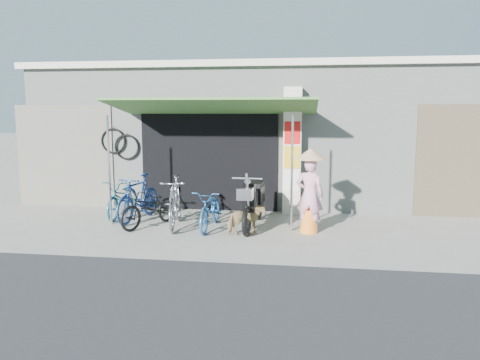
# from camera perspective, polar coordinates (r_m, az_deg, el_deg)

# --- Properties ---
(ground) EXTENTS (80.00, 80.00, 0.00)m
(ground) POSITION_cam_1_polar(r_m,az_deg,el_deg) (9.11, 0.37, -7.18)
(ground) COLOR gray
(ground) RESTS_ON ground
(road_strip) EXTENTS (80.00, 6.00, 0.01)m
(road_strip) POSITION_cam_1_polar(r_m,az_deg,el_deg) (4.99, -7.05, -20.93)
(road_strip) COLOR #333336
(road_strip) RESTS_ON ground
(bicycle_shop) EXTENTS (12.30, 5.30, 3.66)m
(bicycle_shop) POSITION_cam_1_polar(r_m,az_deg,el_deg) (13.85, 3.19, 5.86)
(bicycle_shop) COLOR #9EA39B
(bicycle_shop) RESTS_ON ground
(shop_pillar) EXTENTS (0.42, 0.44, 3.00)m
(shop_pillar) POSITION_cam_1_polar(r_m,az_deg,el_deg) (11.19, 6.39, 3.49)
(shop_pillar) COLOR beige
(shop_pillar) RESTS_ON ground
(awning) EXTENTS (4.60, 1.88, 2.72)m
(awning) POSITION_cam_1_polar(r_m,az_deg,el_deg) (10.53, -3.36, 8.76)
(awning) COLOR #3B6A2F
(awning) RESTS_ON ground
(neighbour_right) EXTENTS (2.60, 0.06, 2.60)m
(neighbour_right) POSITION_cam_1_polar(r_m,az_deg,el_deg) (11.97, 26.67, 2.01)
(neighbour_right) COLOR brown
(neighbour_right) RESTS_ON ground
(neighbour_left) EXTENTS (2.60, 0.06, 2.60)m
(neighbour_left) POSITION_cam_1_polar(r_m,az_deg,el_deg) (12.91, -20.56, 2.77)
(neighbour_left) COLOR #6B665B
(neighbour_left) RESTS_ON ground
(bike_teal) EXTENTS (0.60, 1.69, 0.89)m
(bike_teal) POSITION_cam_1_polar(r_m,az_deg,el_deg) (11.24, -14.07, -2.13)
(bike_teal) COLOR #165965
(bike_teal) RESTS_ON ground
(bike_blue) EXTENTS (0.82, 1.79, 1.04)m
(bike_blue) POSITION_cam_1_polar(r_m,az_deg,el_deg) (10.73, -12.29, -2.13)
(bike_blue) COLOR navy
(bike_blue) RESTS_ON ground
(bike_black) EXTENTS (1.22, 1.69, 0.84)m
(bike_black) POSITION_cam_1_polar(r_m,az_deg,el_deg) (10.14, -10.92, -3.27)
(bike_black) COLOR black
(bike_black) RESTS_ON ground
(bike_silver) EXTENTS (0.78, 1.85, 1.08)m
(bike_silver) POSITION_cam_1_polar(r_m,az_deg,el_deg) (9.99, -7.92, -2.68)
(bike_silver) COLOR #A4A4A9
(bike_silver) RESTS_ON ground
(bike_navy) EXTENTS (0.61, 1.62, 0.84)m
(bike_navy) POSITION_cam_1_polar(r_m,az_deg,el_deg) (9.79, -3.59, -3.55)
(bike_navy) COLOR #215899
(bike_navy) RESTS_ON ground
(street_dog) EXTENTS (0.81, 0.61, 0.62)m
(street_dog) POSITION_cam_1_polar(r_m,az_deg,el_deg) (9.30, 0.77, -4.88)
(street_dog) COLOR tan
(street_dog) RESTS_ON ground
(moped) EXTENTS (0.59, 2.07, 1.17)m
(moped) POSITION_cam_1_polar(r_m,az_deg,el_deg) (9.91, 1.66, -2.74)
(moped) COLOR black
(moped) RESTS_ON ground
(nun) EXTENTS (0.64, 0.64, 1.71)m
(nun) POSITION_cam_1_polar(r_m,az_deg,el_deg) (9.51, 8.50, -1.35)
(nun) COLOR #CF8CA5
(nun) RESTS_ON ground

